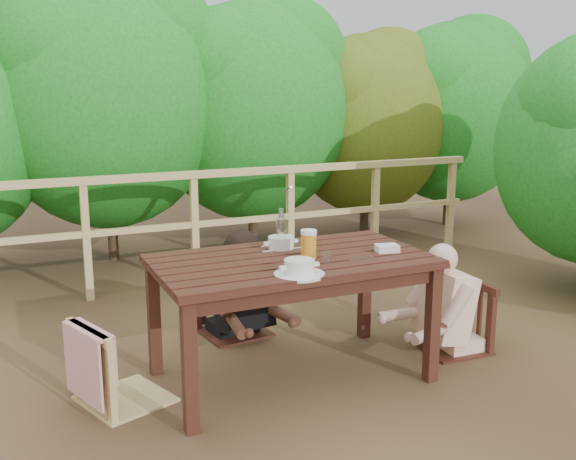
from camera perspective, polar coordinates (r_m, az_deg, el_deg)
name	(u,v)px	position (r m, az deg, el deg)	size (l,w,h in m)	color
ground	(291,377)	(4.09, 0.29, -12.53)	(60.00, 60.00, 0.00)	brown
table	(291,319)	(3.95, 0.30, -7.71)	(1.58, 0.89, 0.73)	#32170F
chair_left	(121,324)	(3.75, -14.17, -7.86)	(0.45, 0.45, 0.90)	tan
chair_far	(233,273)	(4.62, -4.76, -3.71)	(0.44, 0.44, 0.89)	#32170F
chair_right	(454,287)	(4.48, 14.12, -4.81)	(0.42, 0.42, 0.85)	#32170F
woman	(232,253)	(4.61, -4.88, -1.95)	(0.47, 0.58, 1.17)	black
diner_right	(459,261)	(4.45, 14.54, -2.64)	(0.48, 0.59, 1.20)	beige
railing	(195,230)	(5.72, -8.04, 0.03)	(5.60, 0.10, 1.01)	tan
hedge_row	(195,66)	(6.85, -8.02, 13.84)	(6.60, 1.60, 3.80)	#1A6D1C
soup_near	(299,268)	(3.51, 0.98, -3.28)	(0.27, 0.27, 0.09)	silver
soup_far	(281,244)	(4.03, -0.61, -1.19)	(0.27, 0.27, 0.09)	white
bread_roll	(302,266)	(3.58, 1.18, -3.13)	(0.12, 0.09, 0.07)	#AF743B
beer_glass	(309,245)	(3.81, 1.80, -1.32)	(0.09, 0.09, 0.18)	#C68A29
bottle	(281,231)	(3.98, -0.60, -0.05)	(0.06, 0.06, 0.27)	white
tumbler	(326,258)	(3.75, 3.33, -2.42)	(0.06, 0.06, 0.07)	white
butter_tub	(387,249)	(4.00, 8.52, -1.67)	(0.13, 0.10, 0.06)	silver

